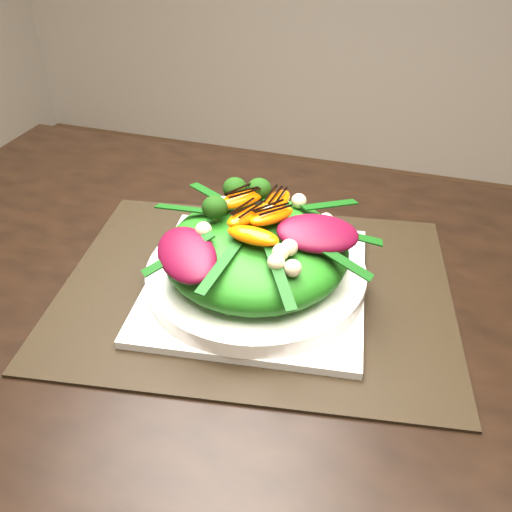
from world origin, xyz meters
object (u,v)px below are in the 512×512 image
(salad_bowl, at_px, (256,273))
(orange_segment, at_px, (260,204))
(placemat, at_px, (256,287))
(plate_base, at_px, (256,283))
(lettuce_mound, at_px, (256,251))
(dining_table, at_px, (505,441))

(salad_bowl, height_order, orange_segment, orange_segment)
(placemat, distance_m, plate_base, 0.01)
(plate_base, distance_m, orange_segment, 0.09)
(placemat, xyz_separation_m, plate_base, (0.00, 0.00, 0.01))
(salad_bowl, relative_size, lettuce_mound, 1.21)
(dining_table, height_order, orange_segment, dining_table)
(placemat, xyz_separation_m, salad_bowl, (0.00, 0.00, 0.02))
(dining_table, bearing_deg, plate_base, 157.13)
(placemat, bearing_deg, plate_base, 90.00)
(orange_segment, bearing_deg, plate_base, -80.05)
(dining_table, height_order, salad_bowl, dining_table)
(lettuce_mound, bearing_deg, dining_table, -22.87)
(dining_table, bearing_deg, lettuce_mound, 157.13)
(orange_segment, bearing_deg, dining_table, -27.96)
(placemat, bearing_deg, orange_segment, 99.95)
(placemat, relative_size, plate_base, 1.81)
(placemat, height_order, lettuce_mound, lettuce_mound)
(salad_bowl, distance_m, lettuce_mound, 0.03)
(placemat, height_order, orange_segment, orange_segment)
(lettuce_mound, bearing_deg, placemat, -90.00)
(placemat, bearing_deg, dining_table, -22.87)
(orange_segment, bearing_deg, salad_bowl, -80.05)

